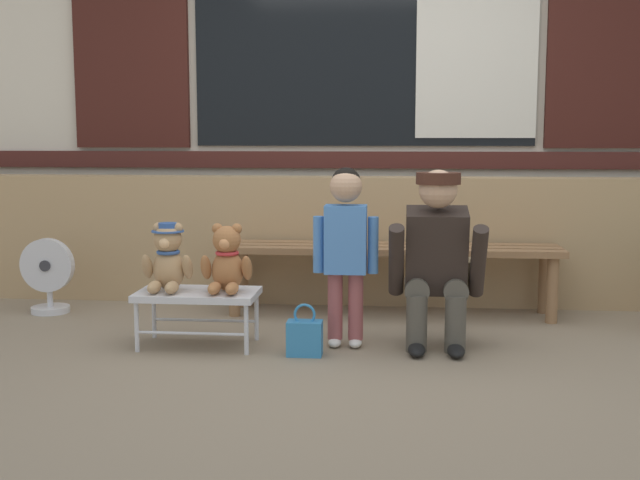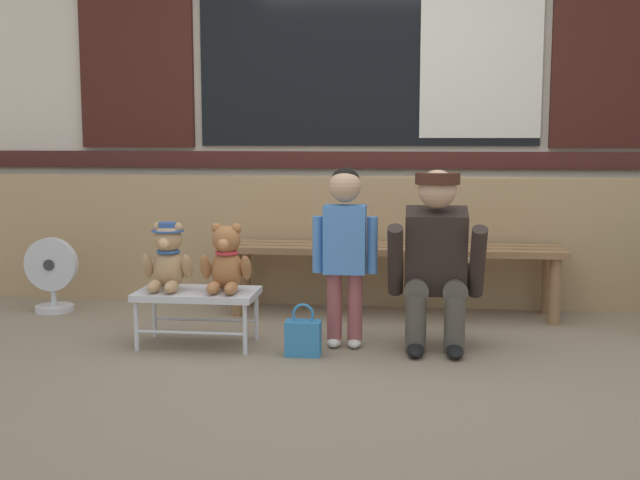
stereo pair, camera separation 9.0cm
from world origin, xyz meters
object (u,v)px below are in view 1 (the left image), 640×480
Objects in this scene: wooden_bench_long at (391,256)px; handbag_on_ground at (305,337)px; floor_fan at (48,276)px; small_display_bench at (198,297)px; teddy_bear_with_hat at (168,258)px; teddy_bear_plain at (227,261)px; child_standing at (346,237)px; adult_crouching at (438,259)px.

wooden_bench_long reaches higher than handbag_on_ground.
floor_fan is (-1.74, 0.83, 0.14)m from handbag_on_ground.
small_display_bench is (-1.02, -0.87, -0.11)m from wooden_bench_long.
teddy_bear_with_hat reaches higher than floor_fan.
teddy_bear_plain is 0.64m from child_standing.
adult_crouching is 2.51m from floor_fan.
small_display_bench is 1.76× the size of teddy_bear_plain.
child_standing is at bearing -106.17° from wooden_bench_long.
small_display_bench is at bearing -179.49° from teddy_bear_plain.
floor_fan is (-2.16, -0.17, -0.13)m from wooden_bench_long.
wooden_bench_long is at bearing 36.31° from teddy_bear_with_hat.
teddy_bear_plain is (0.16, 0.00, 0.20)m from small_display_bench.
floor_fan is at bearing 144.83° from teddy_bear_with_hat.
wooden_bench_long is 3.28× the size of small_display_bench.
small_display_bench reaches higher than handbag_on_ground.
handbag_on_ground is (0.75, -0.14, -0.38)m from teddy_bear_with_hat.
child_standing is at bearing 4.01° from teddy_bear_with_hat.
teddy_bear_with_hat is at bearing -175.99° from child_standing.
teddy_bear_plain is (0.32, -0.00, -0.01)m from teddy_bear_with_hat.
handbag_on_ground is 1.93m from floor_fan.
child_standing is 0.50m from adult_crouching.
teddy_bear_plain reaches higher than small_display_bench.
teddy_bear_plain reaches higher than wooden_bench_long.
adult_crouching reaches higher than small_display_bench.
teddy_bear_with_hat is at bearing -35.17° from floor_fan.
teddy_bear_plain is 0.38× the size of child_standing.
floor_fan is (-1.93, 0.63, -0.35)m from child_standing.
teddy_bear_plain is at bearing -134.72° from wooden_bench_long.
adult_crouching is at bearing 3.16° from teddy_bear_with_hat.
handbag_on_ground is (0.59, -0.13, -0.17)m from small_display_bench.
small_display_bench is 1.29m from adult_crouching.
small_display_bench is 0.67× the size of adult_crouching.
wooden_bench_long is 1.34m from small_display_bench.
handbag_on_ground is (0.43, -0.13, -0.37)m from teddy_bear_plain.
teddy_bear_plain is at bearing 0.51° from small_display_bench.
adult_crouching is 0.81m from handbag_on_ground.
small_display_bench is 2.35× the size of handbag_on_ground.
adult_crouching is at bearing 4.10° from teddy_bear_plain.
small_display_bench is at bearing -0.77° from teddy_bear_with_hat.
adult_crouching reaches higher than teddy_bear_plain.
adult_crouching is 3.49× the size of handbag_on_ground.
adult_crouching is 1.98× the size of floor_fan.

